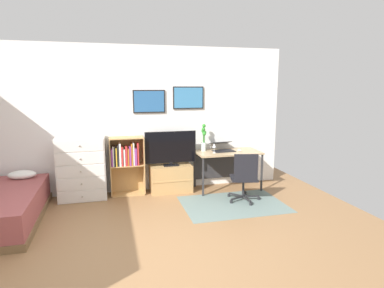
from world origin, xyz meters
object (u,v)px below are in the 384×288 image
office_chair (245,176)px  laptop (222,147)px  desk (226,157)px  bamboo_vase (204,138)px  wine_glass (214,146)px  bookshelf (126,161)px  dresser (82,168)px  computer_mouse (239,150)px  television (171,148)px  tv_stand (171,178)px

office_chair → laptop: 0.94m
desk → bamboo_vase: bearing=165.8°
laptop → wine_glass: wine_glass is taller
bookshelf → wine_glass: bearing=-7.9°
office_chair → bamboo_vase: 1.17m
desk → laptop: 0.22m
dresser → computer_mouse: bearing=-2.5°
bamboo_vase → computer_mouse: bearing=-18.4°
bookshelf → computer_mouse: bearing=-5.0°
television → laptop: bearing=1.9°
office_chair → bamboo_vase: bearing=129.6°
dresser → bamboo_vase: (2.24, 0.09, 0.44)m
laptop → wine_glass: bearing=-144.6°
tv_stand → office_chair: office_chair is taller
laptop → tv_stand: bearing=175.8°
bookshelf → bamboo_vase: (1.48, 0.03, 0.36)m
dresser → laptop: size_ratio=2.41×
television → office_chair: bearing=-36.9°
desk → office_chair: office_chair is taller
desk → laptop: laptop is taller
tv_stand → office_chair: 1.42m
bookshelf → wine_glass: (1.60, -0.22, 0.24)m
tv_stand → computer_mouse: (1.31, -0.14, 0.50)m
dresser → television: 1.60m
desk → wine_glass: bearing=-154.2°
television → desk: bearing=-0.6°
desk → computer_mouse: 0.29m
computer_mouse → dresser: bearing=177.5°
dresser → office_chair: bearing=-17.4°
computer_mouse → wine_glass: wine_glass is taller
tv_stand → dresser: bearing=-179.5°
dresser → office_chair: size_ratio=1.29×
bookshelf → television: television is taller
dresser → television: television is taller
tv_stand → bamboo_vase: (0.66, 0.07, 0.74)m
dresser → laptop: 2.60m
wine_glass → desk: bearing=25.8°
desk → dresser: bearing=179.6°
tv_stand → desk: desk is taller
office_chair → computer_mouse: size_ratio=8.27×
computer_mouse → desk: bearing=154.2°
office_chair → computer_mouse: 0.80m
computer_mouse → bamboo_vase: bearing=161.6°
bookshelf → wine_glass: size_ratio=5.90×
television → computer_mouse: bearing=-5.2°
dresser → office_chair: 2.82m
tv_stand → desk: (1.09, -0.03, 0.36)m
dresser → tv_stand: bearing=0.5°
laptop → dresser: bearing=175.8°
tv_stand → bookshelf: bearing=176.9°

